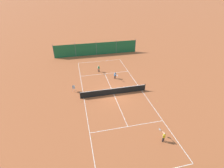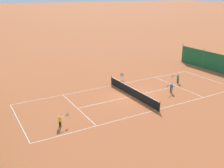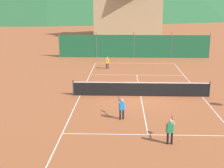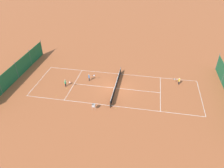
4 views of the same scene
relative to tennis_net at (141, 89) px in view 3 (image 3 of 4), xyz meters
name	(u,v)px [view 3 (image 3 of 4)]	position (x,y,z in m)	size (l,w,h in m)	color
ground_plane	(141,96)	(0.00, 0.00, -0.50)	(600.00, 600.00, 0.00)	#A8542D
court_line_markings	(141,96)	(0.00, 0.00, -0.50)	(8.25, 23.85, 0.01)	white
tennis_net	(141,89)	(0.00, 0.00, 0.00)	(9.18, 0.08, 1.06)	#2D2D2D
windscreen_fence_far	(134,46)	(0.00, 15.50, 0.81)	(17.28, 0.08, 2.90)	#1E6038
player_far_service	(122,107)	(-1.27, -4.33, 0.17)	(0.40, 1.00, 1.15)	black
player_far_baseline	(107,62)	(-2.71, 9.03, 0.15)	(0.36, 0.99, 1.11)	black
player_near_baseline	(170,129)	(0.89, -7.33, 0.19)	(0.41, 0.98, 1.17)	black
tennis_ball_by_net_left	(205,93)	(4.52, 0.80, -0.47)	(0.07, 0.07, 0.07)	#CCE033
tennis_ball_mid_court	(73,84)	(-5.06, 2.96, -0.47)	(0.07, 0.07, 0.07)	#CCE033
tennis_ball_service_box	(181,140)	(1.44, -7.04, -0.47)	(0.07, 0.07, 0.07)	#CCE033
tennis_ball_alley_left	(180,73)	(3.89, 7.12, -0.47)	(0.07, 0.07, 0.07)	#CCE033
alpine_chalet	(128,5)	(-0.41, 39.54, 5.32)	(13.00, 10.00, 11.20)	tan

